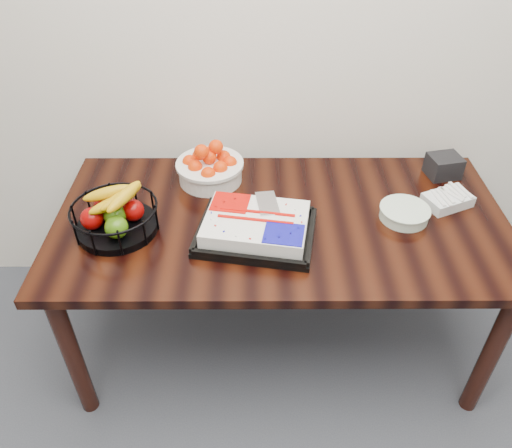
{
  "coord_description": "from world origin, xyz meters",
  "views": [
    {
      "loc": [
        -0.1,
        0.43,
        1.98
      ],
      "look_at": [
        -0.1,
        1.86,
        0.83
      ],
      "focal_mm": 35.0,
      "sensor_mm": 36.0,
      "label": 1
    }
  ],
  "objects_px": {
    "tangerine_bowl": "(210,165)",
    "napkin_box": "(444,166)",
    "table": "(280,233)",
    "cake_tray": "(256,227)",
    "plate_stack": "(404,213)",
    "fruit_basket": "(115,215)"
  },
  "relations": [
    {
      "from": "plate_stack",
      "to": "tangerine_bowl",
      "type": "bearing_deg",
      "value": 160.8
    },
    {
      "from": "napkin_box",
      "to": "cake_tray",
      "type": "bearing_deg",
      "value": -153.43
    },
    {
      "from": "table",
      "to": "plate_stack",
      "type": "height_order",
      "value": "plate_stack"
    },
    {
      "from": "table",
      "to": "cake_tray",
      "type": "distance_m",
      "value": 0.2
    },
    {
      "from": "napkin_box",
      "to": "tangerine_bowl",
      "type": "bearing_deg",
      "value": -177.94
    },
    {
      "from": "tangerine_bowl",
      "to": "napkin_box",
      "type": "xyz_separation_m",
      "value": [
        1.03,
        0.04,
        -0.03
      ]
    },
    {
      "from": "tangerine_bowl",
      "to": "plate_stack",
      "type": "bearing_deg",
      "value": -19.2
    },
    {
      "from": "fruit_basket",
      "to": "plate_stack",
      "type": "distance_m",
      "value": 1.12
    },
    {
      "from": "cake_tray",
      "to": "fruit_basket",
      "type": "distance_m",
      "value": 0.53
    },
    {
      "from": "fruit_basket",
      "to": "plate_stack",
      "type": "bearing_deg",
      "value": 3.6
    },
    {
      "from": "tangerine_bowl",
      "to": "plate_stack",
      "type": "height_order",
      "value": "tangerine_bowl"
    },
    {
      "from": "fruit_basket",
      "to": "plate_stack",
      "type": "xyz_separation_m",
      "value": [
        1.12,
        0.07,
        -0.05
      ]
    },
    {
      "from": "table",
      "to": "tangerine_bowl",
      "type": "distance_m",
      "value": 0.43
    },
    {
      "from": "fruit_basket",
      "to": "plate_stack",
      "type": "height_order",
      "value": "fruit_basket"
    },
    {
      "from": "tangerine_bowl",
      "to": "fruit_basket",
      "type": "distance_m",
      "value": 0.48
    },
    {
      "from": "table",
      "to": "tangerine_bowl",
      "type": "bearing_deg",
      "value": 138.51
    },
    {
      "from": "table",
      "to": "napkin_box",
      "type": "xyz_separation_m",
      "value": [
        0.73,
        0.3,
        0.13
      ]
    },
    {
      "from": "tangerine_bowl",
      "to": "fruit_basket",
      "type": "bearing_deg",
      "value": -134.26
    },
    {
      "from": "cake_tray",
      "to": "napkin_box",
      "type": "height_order",
      "value": "napkin_box"
    },
    {
      "from": "fruit_basket",
      "to": "napkin_box",
      "type": "bearing_deg",
      "value": 15.62
    },
    {
      "from": "table",
      "to": "plate_stack",
      "type": "bearing_deg",
      "value": -1.11
    },
    {
      "from": "tangerine_bowl",
      "to": "napkin_box",
      "type": "bearing_deg",
      "value": 2.06
    }
  ]
}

